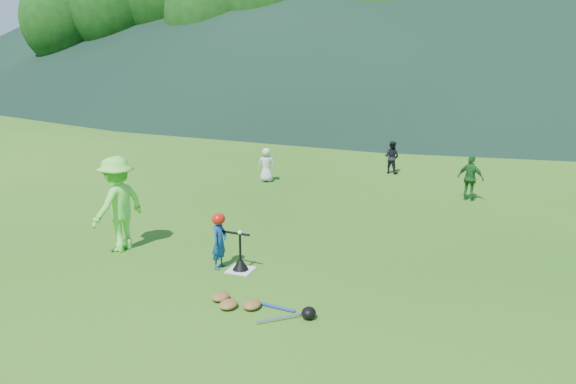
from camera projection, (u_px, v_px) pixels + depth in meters
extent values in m
plane|color=#265713|center=(241.00, 270.00, 10.34)|extent=(120.00, 120.00, 0.00)
cube|color=silver|center=(241.00, 270.00, 10.34)|extent=(0.45, 0.45, 0.02)
sphere|color=white|center=(240.00, 232.00, 10.16)|extent=(0.08, 0.08, 0.08)
imported|color=navy|center=(219.00, 242.00, 10.34)|extent=(0.27, 0.39, 1.04)
imported|color=#6BEF46|center=(118.00, 204.00, 11.19)|extent=(0.92, 1.35, 1.92)
imported|color=silver|center=(266.00, 165.00, 17.19)|extent=(0.58, 0.46, 1.06)
imported|color=black|center=(392.00, 157.00, 18.37)|extent=(0.61, 0.53, 1.08)
imported|color=#1A581F|center=(471.00, 178.00, 15.01)|extent=(0.78, 0.53, 1.23)
cone|color=black|center=(241.00, 265.00, 10.31)|extent=(0.30, 0.30, 0.18)
cylinder|color=black|center=(240.00, 247.00, 10.23)|extent=(0.04, 0.04, 0.50)
ellipsoid|color=#B4190C|center=(219.00, 219.00, 10.23)|extent=(0.24, 0.26, 0.22)
cylinder|color=black|center=(235.00, 233.00, 10.23)|extent=(0.62, 0.14, 0.07)
ellipsoid|color=olive|center=(228.00, 304.00, 8.81)|extent=(0.28, 0.34, 0.13)
ellipsoid|color=olive|center=(252.00, 305.00, 8.80)|extent=(0.28, 0.34, 0.13)
ellipsoid|color=olive|center=(220.00, 296.00, 9.10)|extent=(0.28, 0.34, 0.13)
cylinder|color=silver|center=(279.00, 318.00, 8.43)|extent=(0.58, 0.52, 0.06)
cylinder|color=#263FA5|center=(275.00, 307.00, 8.81)|extent=(0.68, 0.13, 0.05)
ellipsoid|color=black|center=(309.00, 313.00, 8.46)|extent=(0.22, 0.24, 0.19)
cube|color=gray|center=(428.00, 104.00, 35.62)|extent=(70.00, 0.03, 1.20)
cube|color=yellow|center=(429.00, 94.00, 35.47)|extent=(70.00, 0.08, 0.08)
cylinder|color=gray|center=(6.00, 91.00, 47.48)|extent=(0.07, 0.07, 1.30)
cylinder|color=gray|center=(428.00, 104.00, 35.62)|extent=(0.07, 0.07, 1.30)
cylinder|color=#382314|center=(67.00, 78.00, 49.86)|extent=(0.56, 0.56, 3.15)
ellipsoid|color=#164711|center=(61.00, 19.00, 48.63)|extent=(6.84, 6.84, 7.87)
cylinder|color=#382314|center=(122.00, 74.00, 49.52)|extent=(0.56, 0.56, 3.74)
ellipsoid|color=#164711|center=(117.00, 4.00, 48.06)|extent=(8.13, 8.13, 9.35)
cylinder|color=#382314|center=(178.00, 71.00, 49.18)|extent=(0.56, 0.56, 4.34)
cylinder|color=#382314|center=(211.00, 80.00, 44.97)|extent=(0.56, 0.56, 3.18)
ellipsoid|color=#164711|center=(209.00, 14.00, 43.73)|extent=(6.92, 6.92, 7.95)
cylinder|color=#382314|center=(273.00, 77.00, 44.64)|extent=(0.56, 0.56, 3.78)
cylinder|color=#382314|center=(337.00, 73.00, 44.30)|extent=(0.56, 0.56, 4.38)
cylinder|color=#382314|center=(390.00, 84.00, 40.09)|extent=(0.56, 0.56, 3.22)
ellipsoid|color=#164711|center=(393.00, 9.00, 38.84)|extent=(6.99, 6.99, 8.04)
cylinder|color=#382314|center=(462.00, 80.00, 39.75)|extent=(0.56, 0.56, 3.81)
cylinder|color=#382314|center=(535.00, 76.00, 39.42)|extent=(0.56, 0.56, 4.41)
cone|color=black|center=(188.00, 12.00, 92.16)|extent=(80.00, 80.00, 20.00)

